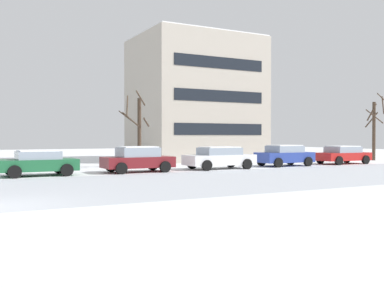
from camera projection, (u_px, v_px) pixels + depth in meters
parked_car_green at (38, 162)px, 23.08m from camera, size 3.84×2.15×1.33m
parked_car_maroon at (138, 159)px, 25.45m from camera, size 3.98×2.02×1.47m
parked_car_white at (219, 157)px, 27.94m from camera, size 4.43×2.07×1.39m
parked_car_blue at (285, 155)px, 30.71m from camera, size 3.96×2.04×1.45m
parked_car_red at (343, 155)px, 33.15m from camera, size 4.18×2.04×1.34m
tree_far_right at (374, 127)px, 38.13m from camera, size 2.05×1.84×5.61m
tree_far_mid at (138, 129)px, 29.33m from camera, size 1.98×2.30×5.03m
building_far_right at (195, 99)px, 38.64m from camera, size 10.01×8.10×10.50m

